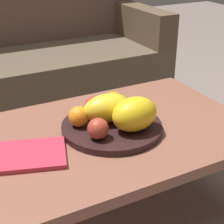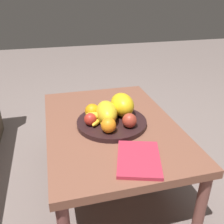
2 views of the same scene
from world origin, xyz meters
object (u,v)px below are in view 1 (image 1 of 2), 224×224
object	(u,v)px
apple_right	(93,105)
banana_bunch	(103,111)
orange_front	(79,116)
coffee_table	(117,138)
melon_smaller_beside	(135,114)
apple_left	(98,129)
magazine	(27,155)
melon_large_front	(107,108)
couch	(28,66)
fruit_bowl	(112,127)
orange_left	(114,102)
apple_front	(129,108)

from	to	relation	value
apple_right	banana_bunch	world-z (taller)	apple_right
orange_front	banana_bunch	bearing A→B (deg)	7.38
coffee_table	melon_smaller_beside	distance (m)	0.15
coffee_table	apple_left	bearing A→B (deg)	-147.97
apple_left	magazine	bearing A→B (deg)	171.63
melon_large_front	magazine	xyz separation A→B (m)	(-0.33, -0.06, -0.07)
couch	orange_front	size ratio (longest dim) A/B	22.52
couch	fruit_bowl	bearing A→B (deg)	-89.55
coffee_table	apple_right	size ratio (longest dim) A/B	15.33
coffee_table	apple_right	bearing A→B (deg)	109.11
couch	fruit_bowl	distance (m)	1.13
orange_front	orange_left	xyz separation A→B (m)	(0.17, 0.05, 0.00)
apple_left	melon_smaller_beside	bearing A→B (deg)	-1.51
apple_front	couch	bearing A→B (deg)	94.89
couch	magazine	bearing A→B (deg)	-105.57
melon_large_front	apple_left	distance (m)	0.13
melon_large_front	orange_left	distance (m)	0.09
orange_left	apple_left	bearing A→B (deg)	-131.92
melon_large_front	banana_bunch	world-z (taller)	melon_large_front
melon_large_front	apple_right	distance (m)	0.09
orange_left	apple_left	world-z (taller)	orange_left
magazine	banana_bunch	bearing A→B (deg)	33.71
coffee_table	fruit_bowl	bearing A→B (deg)	-175.84
orange_left	apple_front	size ratio (longest dim) A/B	1.11
fruit_bowl	orange_left	distance (m)	0.12
coffee_table	orange_front	xyz separation A→B (m)	(-0.13, 0.04, 0.11)
melon_smaller_beside	coffee_table	bearing A→B (deg)	112.96
coffee_table	banana_bunch	size ratio (longest dim) A/B	5.98
fruit_bowl	apple_left	size ratio (longest dim) A/B	5.03
orange_front	melon_large_front	bearing A→B (deg)	-8.52
orange_left	banana_bunch	xyz separation A→B (m)	(-0.07, -0.04, -0.01)
couch	melon_large_front	distance (m)	1.11
orange_left	magazine	bearing A→B (deg)	-161.78
coffee_table	orange_front	distance (m)	0.18
coffee_table	melon_smaller_beside	bearing A→B (deg)	-67.04
melon_smaller_beside	orange_left	distance (m)	0.17
apple_front	banana_bunch	size ratio (longest dim) A/B	0.43
coffee_table	fruit_bowl	size ratio (longest dim) A/B	2.69
apple_right	coffee_table	bearing A→B (deg)	-70.89
melon_smaller_beside	orange_front	distance (m)	0.20
melon_smaller_beside	magazine	world-z (taller)	melon_smaller_beside
melon_large_front	apple_right	bearing A→B (deg)	99.94
apple_front	magazine	size ratio (longest dim) A/B	0.29
apple_right	couch	bearing A→B (deg)	89.41
coffee_table	melon_large_front	distance (m)	0.13
banana_bunch	apple_left	bearing A→B (deg)	-122.61
melon_smaller_beside	fruit_bowl	bearing A→B (deg)	126.32
apple_front	banana_bunch	world-z (taller)	apple_front
fruit_bowl	magazine	size ratio (longest dim) A/B	1.49
melon_smaller_beside	orange_front	xyz separation A→B (m)	(-0.16, 0.12, -0.02)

